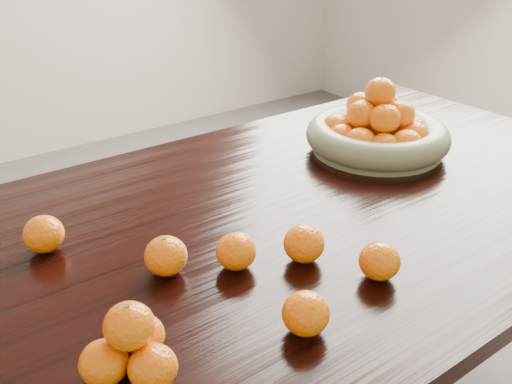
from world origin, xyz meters
TOP-DOWN VIEW (x-y plane):
  - dining_table at (0.00, 0.00)m, footprint 2.00×1.00m
  - fruit_bowl at (0.47, 0.12)m, footprint 0.38×0.38m
  - orange_pyramid at (-0.41, -0.24)m, footprint 0.13×0.13m
  - loose_orange_0 at (-0.25, -0.05)m, footprint 0.08×0.08m
  - loose_orange_1 at (-0.15, -0.11)m, footprint 0.07×0.07m
  - loose_orange_2 at (0.04, -0.29)m, footprint 0.07×0.07m
  - loose_orange_3 at (-0.40, 0.15)m, footprint 0.08×0.08m
  - loose_orange_4 at (-0.03, -0.17)m, footprint 0.08×0.08m
  - loose_orange_5 at (-0.16, -0.32)m, footprint 0.07×0.07m

SIDE VIEW (x-z plane):
  - dining_table at x=0.00m, z-range 0.29..1.04m
  - loose_orange_2 at x=0.04m, z-range 0.75..0.82m
  - loose_orange_1 at x=-0.15m, z-range 0.75..0.82m
  - loose_orange_5 at x=-0.16m, z-range 0.75..0.82m
  - loose_orange_4 at x=-0.03m, z-range 0.75..0.82m
  - loose_orange_3 at x=-0.40m, z-range 0.75..0.82m
  - loose_orange_0 at x=-0.25m, z-range 0.75..0.82m
  - orange_pyramid at x=-0.41m, z-range 0.74..0.85m
  - fruit_bowl at x=0.47m, z-range 0.70..0.90m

